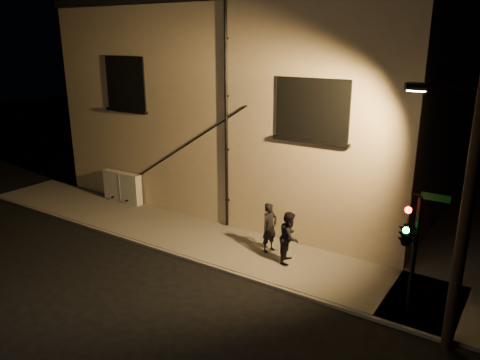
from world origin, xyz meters
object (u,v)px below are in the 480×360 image
Objects in this scene: pedestrian_b at (289,237)px; utility_cabinet at (123,187)px; pedestrian_a at (270,228)px; streetlamp_pole at (462,208)px; traffic_signal at (407,233)px.

utility_cabinet is at bearing 68.40° from pedestrian_b.
pedestrian_a is at bearing 56.15° from pedestrian_b.
pedestrian_a is at bearing 161.99° from streetlamp_pole.
pedestrian_b is (9.02, -1.15, 0.19)m from utility_cabinet.
pedestrian_b reaches higher than utility_cabinet.
pedestrian_b is at bearing 165.65° from traffic_signal.
traffic_signal is at bearing -118.68° from pedestrian_b.
streetlamp_pole reaches higher than traffic_signal.
traffic_signal is (3.88, -0.99, 1.44)m from pedestrian_b.
streetlamp_pole is (1.25, -0.65, 1.14)m from traffic_signal.
traffic_signal is at bearing -90.04° from pedestrian_a.
utility_cabinet is 1.19× the size of pedestrian_a.
pedestrian_b is at bearing -94.17° from pedestrian_a.
pedestrian_a is 5.20m from traffic_signal.
traffic_signal reaches higher than pedestrian_b.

